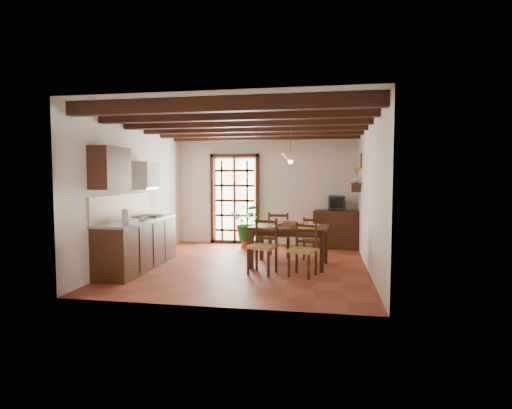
% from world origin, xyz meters
% --- Properties ---
extents(ground_plane, '(5.00, 5.00, 0.00)m').
position_xyz_m(ground_plane, '(0.00, 0.00, 0.00)').
color(ground_plane, brown).
extents(room_shell, '(4.52, 5.02, 2.81)m').
position_xyz_m(room_shell, '(0.00, 0.00, 1.82)').
color(room_shell, silver).
rests_on(room_shell, ground_plane).
extents(ceiling_beams, '(4.50, 4.34, 0.20)m').
position_xyz_m(ceiling_beams, '(0.00, 0.00, 2.69)').
color(ceiling_beams, black).
rests_on(ceiling_beams, room_shell).
extents(french_door, '(1.26, 0.11, 2.32)m').
position_xyz_m(french_door, '(-0.80, 2.45, 1.18)').
color(french_door, white).
rests_on(french_door, ground_plane).
extents(kitchen_counter, '(0.64, 2.25, 1.38)m').
position_xyz_m(kitchen_counter, '(-1.96, -0.60, 0.47)').
color(kitchen_counter, '#321A0F').
rests_on(kitchen_counter, ground_plane).
extents(upper_cabinet, '(0.35, 0.80, 0.70)m').
position_xyz_m(upper_cabinet, '(-2.08, -1.30, 1.85)').
color(upper_cabinet, '#321A0F').
rests_on(upper_cabinet, room_shell).
extents(range_hood, '(0.38, 0.60, 0.54)m').
position_xyz_m(range_hood, '(-2.05, -0.05, 1.73)').
color(range_hood, white).
rests_on(range_hood, room_shell).
extents(counter_items, '(0.50, 1.43, 0.25)m').
position_xyz_m(counter_items, '(-1.95, -0.51, 0.96)').
color(counter_items, black).
rests_on(counter_items, kitchen_counter).
extents(dining_table, '(1.50, 1.03, 0.77)m').
position_xyz_m(dining_table, '(0.80, 0.11, 0.67)').
color(dining_table, '#341911').
rests_on(dining_table, ground_plane).
extents(chair_near_left, '(0.54, 0.52, 0.97)m').
position_xyz_m(chair_near_left, '(0.39, -0.58, 0.30)').
color(chair_near_left, '#A18A44').
rests_on(chair_near_left, ground_plane).
extents(chair_near_right, '(0.53, 0.51, 0.91)m').
position_xyz_m(chair_near_right, '(1.10, -0.65, 0.29)').
color(chair_near_right, '#A18A44').
rests_on(chair_near_right, ground_plane).
extents(chair_far_left, '(0.46, 0.44, 0.97)m').
position_xyz_m(chair_far_left, '(0.51, 0.86, 0.30)').
color(chair_far_left, '#A18A44').
rests_on(chair_far_left, ground_plane).
extents(chair_far_right, '(0.41, 0.39, 0.88)m').
position_xyz_m(chair_far_right, '(1.22, 0.80, 0.28)').
color(chair_far_right, '#A18A44').
rests_on(chair_far_right, ground_plane).
extents(table_setting, '(1.04, 0.69, 0.10)m').
position_xyz_m(table_setting, '(0.80, 0.11, 0.82)').
color(table_setting, gold).
rests_on(table_setting, dining_table).
extents(table_bowl, '(0.27, 0.27, 0.05)m').
position_xyz_m(table_bowl, '(0.56, 0.18, 0.80)').
color(table_bowl, white).
rests_on(table_bowl, dining_table).
extents(sideboard, '(1.13, 0.66, 0.90)m').
position_xyz_m(sideboard, '(1.75, 2.23, 0.45)').
color(sideboard, '#321A0F').
rests_on(sideboard, ground_plane).
extents(crt_tv, '(0.41, 0.38, 0.33)m').
position_xyz_m(crt_tv, '(1.75, 2.22, 1.09)').
color(crt_tv, black).
rests_on(crt_tv, sideboard).
extents(fuse_box, '(0.25, 0.03, 0.32)m').
position_xyz_m(fuse_box, '(1.50, 2.48, 1.75)').
color(fuse_box, white).
rests_on(fuse_box, room_shell).
extents(plant_pot, '(0.37, 0.37, 0.23)m').
position_xyz_m(plant_pot, '(-0.34, 1.86, 0.11)').
color(plant_pot, maroon).
rests_on(plant_pot, ground_plane).
extents(potted_plant, '(2.47, 2.28, 2.26)m').
position_xyz_m(potted_plant, '(-0.34, 1.86, 0.57)').
color(potted_plant, '#144C19').
rests_on(potted_plant, ground_plane).
extents(wall_shelf, '(0.20, 0.42, 0.20)m').
position_xyz_m(wall_shelf, '(2.14, 1.60, 1.51)').
color(wall_shelf, '#321A0F').
rests_on(wall_shelf, room_shell).
extents(shelf_vase, '(0.15, 0.15, 0.15)m').
position_xyz_m(shelf_vase, '(2.14, 1.60, 1.65)').
color(shelf_vase, '#B2BFB2').
rests_on(shelf_vase, wall_shelf).
extents(shelf_flowers, '(0.14, 0.14, 0.36)m').
position_xyz_m(shelf_flowers, '(2.14, 1.60, 1.86)').
color(shelf_flowers, gold).
rests_on(shelf_flowers, shelf_vase).
extents(framed_picture, '(0.03, 0.32, 0.32)m').
position_xyz_m(framed_picture, '(2.22, 1.60, 2.05)').
color(framed_picture, brown).
rests_on(framed_picture, room_shell).
extents(pendant_lamp, '(0.36, 0.36, 0.84)m').
position_xyz_m(pendant_lamp, '(0.80, 0.21, 2.08)').
color(pendant_lamp, black).
rests_on(pendant_lamp, room_shell).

